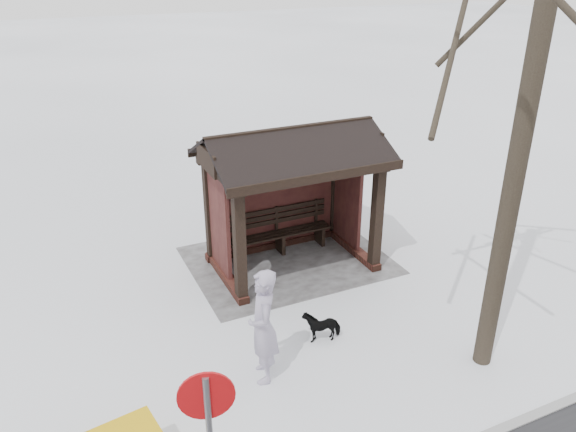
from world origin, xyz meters
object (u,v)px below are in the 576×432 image
Objects in this scene: bus_shelter at (289,169)px; pedestrian at (263,327)px; dog at (322,325)px; road_sign at (208,423)px.

pedestrian is at bearing 58.98° from bus_shelter.
road_sign is (2.82, 2.73, 1.42)m from dog.
dog is at bearing 76.83° from bus_shelter.
bus_shelter is 6.46m from road_sign.
pedestrian reaches higher than dog.
road_sign is at bearing -19.52° from pedestrian.
pedestrian is (1.93, 3.20, -1.21)m from bus_shelter.
dog is (0.63, 2.71, -1.89)m from bus_shelter.
pedestrian is 2.95× the size of dog.
bus_shelter reaches higher than road_sign.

